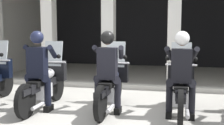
{
  "coord_description": "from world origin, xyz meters",
  "views": [
    {
      "loc": [
        1.32,
        -5.69,
        1.65
      ],
      "look_at": [
        0.0,
        0.07,
        0.94
      ],
      "focal_mm": 47.22,
      "sensor_mm": 36.0,
      "label": 1
    }
  ],
  "objects_px": {
    "motorcycle_left": "(45,83)",
    "police_officer_right": "(181,67)",
    "police_officer_center": "(108,65)",
    "police_officer_left": "(38,64)",
    "motorcycle_right": "(181,88)",
    "motorcycle_center": "(111,85)"
  },
  "relations": [
    {
      "from": "police_officer_left",
      "to": "motorcycle_left",
      "type": "bearing_deg",
      "value": 81.46
    },
    {
      "from": "motorcycle_left",
      "to": "police_officer_left",
      "type": "relative_size",
      "value": 1.29
    },
    {
      "from": "police_officer_left",
      "to": "motorcycle_right",
      "type": "height_order",
      "value": "police_officer_left"
    },
    {
      "from": "police_officer_left",
      "to": "police_officer_center",
      "type": "distance_m",
      "value": 1.38
    },
    {
      "from": "motorcycle_left",
      "to": "police_officer_center",
      "type": "height_order",
      "value": "police_officer_center"
    },
    {
      "from": "police_officer_center",
      "to": "motorcycle_right",
      "type": "bearing_deg",
      "value": 7.85
    },
    {
      "from": "motorcycle_center",
      "to": "police_officer_right",
      "type": "bearing_deg",
      "value": -15.58
    },
    {
      "from": "motorcycle_right",
      "to": "motorcycle_center",
      "type": "bearing_deg",
      "value": 172.13
    },
    {
      "from": "motorcycle_left",
      "to": "motorcycle_center",
      "type": "xyz_separation_m",
      "value": [
        1.37,
        0.15,
        0.0
      ]
    },
    {
      "from": "police_officer_right",
      "to": "police_officer_center",
      "type": "bearing_deg",
      "value": 172.13
    },
    {
      "from": "motorcycle_left",
      "to": "police_officer_right",
      "type": "xyz_separation_m",
      "value": [
        2.73,
        -0.16,
        0.44
      ]
    },
    {
      "from": "motorcycle_left",
      "to": "motorcycle_right",
      "type": "relative_size",
      "value": 1.0
    },
    {
      "from": "motorcycle_left",
      "to": "police_officer_left",
      "type": "distance_m",
      "value": 0.52
    },
    {
      "from": "police_officer_left",
      "to": "police_officer_center",
      "type": "bearing_deg",
      "value": -1.9
    },
    {
      "from": "motorcycle_center",
      "to": "police_officer_right",
      "type": "distance_m",
      "value": 1.47
    },
    {
      "from": "police_officer_left",
      "to": "motorcycle_center",
      "type": "distance_m",
      "value": 1.5
    },
    {
      "from": "police_officer_center",
      "to": "police_officer_left",
      "type": "bearing_deg",
      "value": -176.12
    },
    {
      "from": "motorcycle_left",
      "to": "police_officer_right",
      "type": "relative_size",
      "value": 1.29
    },
    {
      "from": "police_officer_center",
      "to": "police_officer_right",
      "type": "bearing_deg",
      "value": -3.91
    },
    {
      "from": "police_officer_left",
      "to": "motorcycle_center",
      "type": "relative_size",
      "value": 0.78
    },
    {
      "from": "motorcycle_center",
      "to": "motorcycle_right",
      "type": "xyz_separation_m",
      "value": [
        1.37,
        -0.03,
        0.0
      ]
    },
    {
      "from": "police_officer_right",
      "to": "motorcycle_right",
      "type": "bearing_deg",
      "value": 83.28
    }
  ]
}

